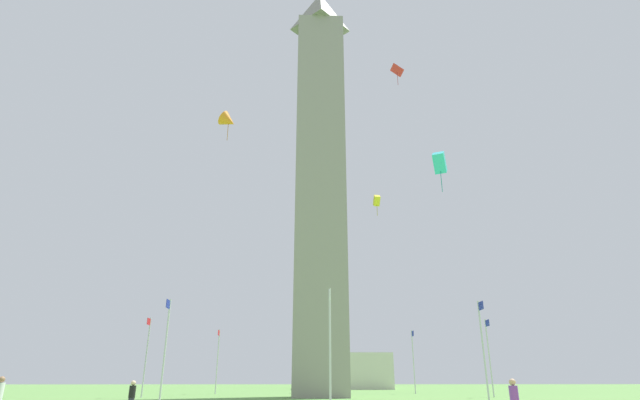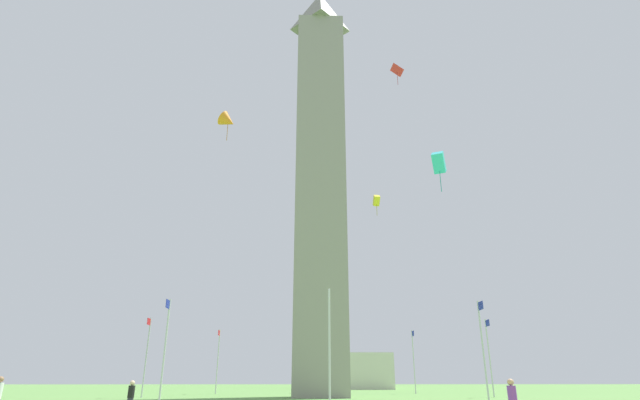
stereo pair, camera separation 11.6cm
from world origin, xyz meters
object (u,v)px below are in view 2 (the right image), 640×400
at_px(flagpole_e, 489,353).
at_px(flagpole_se, 414,358).
at_px(obelisk_monument, 320,164).
at_px(kite_cyan_box, 439,163).
at_px(flagpole_s, 315,359).
at_px(person_black_shirt, 131,398).
at_px(distant_building, 344,372).
at_px(flagpole_sw, 218,358).
at_px(flagpole_nw, 165,344).
at_px(kite_yellow_box, 376,201).
at_px(flagpole_n, 329,339).
at_px(kite_red_diamond, 397,71).
at_px(flagpole_ne, 483,345).
at_px(kite_orange_delta, 228,121).
at_px(flagpole_w, 147,353).

height_order(flagpole_e, flagpole_se, same).
height_order(obelisk_monument, kite_cyan_box, obelisk_monument).
relative_size(flagpole_e, flagpole_s, 1.00).
relative_size(person_black_shirt, distant_building, 0.06).
relative_size(obelisk_monument, flagpole_s, 6.65).
distance_m(flagpole_sw, person_black_shirt, 36.35).
distance_m(flagpole_nw, kite_yellow_box, 20.75).
xyz_separation_m(flagpole_n, kite_yellow_box, (-6.29, 4.58, 12.25)).
bearing_deg(kite_red_diamond, flagpole_sw, -132.07).
xyz_separation_m(flagpole_sw, flagpole_nw, (24.25, -0.00, 0.00)).
bearing_deg(kite_yellow_box, obelisk_monument, -157.26).
xyz_separation_m(flagpole_ne, flagpole_nw, (-0.00, -24.25, 0.00)).
distance_m(person_black_shirt, distant_building, 76.14).
bearing_deg(distant_building, kite_orange_delta, -12.35).
xyz_separation_m(flagpole_sw, kite_cyan_box, (35.98, 18.50, 9.88)).
height_order(obelisk_monument, kite_red_diamond, obelisk_monument).
xyz_separation_m(flagpole_n, kite_cyan_box, (6.72, 6.37, 9.88)).
distance_m(obelisk_monument, flagpole_s, 26.94).
relative_size(flagpole_s, flagpole_nw, 1.00).
xyz_separation_m(flagpole_sw, kite_red_diamond, (18.37, 20.36, 29.30)).
distance_m(flagpole_sw, kite_red_diamond, 40.13).
xyz_separation_m(flagpole_w, kite_orange_delta, (16.28, 9.20, 16.84)).
bearing_deg(kite_red_diamond, flagpole_nw, -73.91).
height_order(obelisk_monument, flagpole_se, obelisk_monument).
height_order(person_black_shirt, distant_building, distant_building).
relative_size(flagpole_se, flagpole_s, 1.00).
bearing_deg(flagpole_sw, obelisk_monument, 45.15).
relative_size(flagpole_ne, kite_cyan_box, 2.89).
xyz_separation_m(flagpole_w, kite_red_diamond, (6.25, 25.38, 29.30)).
distance_m(obelisk_monument, flagpole_ne, 27.01).
bearing_deg(kite_cyan_box, distant_building, 179.83).
relative_size(flagpole_e, kite_yellow_box, 3.97).
relative_size(obelisk_monument, kite_yellow_box, 26.39).
bearing_deg(kite_orange_delta, distant_building, 167.65).
distance_m(kite_orange_delta, kite_yellow_box, 14.40).
bearing_deg(kite_red_diamond, flagpole_se, 168.05).
bearing_deg(kite_red_diamond, distant_building, -178.34).
bearing_deg(kite_yellow_box, person_black_shirt, -48.48).
relative_size(flagpole_ne, distant_building, 0.27).
xyz_separation_m(flagpole_nw, kite_yellow_box, (-1.27, 16.70, 12.25)).
height_order(kite_cyan_box, kite_orange_delta, kite_orange_delta).
distance_m(kite_cyan_box, kite_yellow_box, 13.34).
bearing_deg(kite_orange_delta, flagpole_n, 83.79).
height_order(flagpole_nw, distant_building, flagpole_nw).
distance_m(flagpole_se, distant_building, 38.47).
bearing_deg(flagpole_sw, person_black_shirt, 2.89).
relative_size(flagpole_e, flagpole_se, 1.00).
bearing_deg(flagpole_se, obelisk_monument, -45.15).
distance_m(obelisk_monument, person_black_shirt, 35.65).
bearing_deg(distant_building, kite_red_diamond, 1.66).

